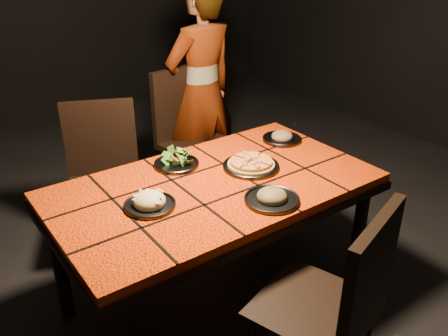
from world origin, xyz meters
TOP-DOWN VIEW (x-y plane):
  - room_shell at (0.00, 0.00)m, footprint 6.04×7.04m
  - dining_table at (0.00, 0.00)m, footprint 1.62×0.92m
  - chair_near at (0.02, -0.81)m, footprint 0.56×0.56m
  - chair_far_left at (-0.26, 0.83)m, footprint 0.58×0.58m
  - chair_far_right at (0.48, 1.01)m, footprint 0.54×0.54m
  - diner at (0.64, 1.09)m, footprint 0.63×0.45m
  - plate_pizza at (0.25, 0.02)m, footprint 0.32×0.32m
  - plate_pasta at (-0.37, -0.02)m, footprint 0.24×0.24m
  - plate_salad at (-0.05, 0.28)m, footprint 0.24×0.24m
  - plate_mushroom_a at (0.11, -0.30)m, footprint 0.26×0.26m
  - plate_mushroom_b at (0.63, 0.20)m, footprint 0.23×0.23m

SIDE VIEW (x-z plane):
  - chair_far_left at x=-0.26m, z-range 0.07..1.04m
  - chair_near at x=0.02m, z-range 0.07..1.06m
  - chair_far_right at x=0.48m, z-range 0.07..1.10m
  - dining_table at x=0.00m, z-range 0.30..1.05m
  - plate_pizza at x=0.25m, z-range 0.75..0.79m
  - plate_mushroom_b at x=0.63m, z-range 0.73..0.81m
  - plate_pasta at x=-0.37m, z-range 0.73..0.81m
  - plate_mushroom_a at x=0.11m, z-range 0.73..0.82m
  - plate_salad at x=-0.05m, z-range 0.74..0.81m
  - diner at x=0.64m, z-range 0.00..1.63m
  - room_shell at x=0.00m, z-range -0.04..3.04m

